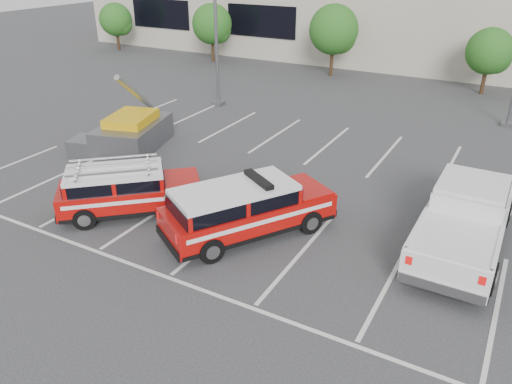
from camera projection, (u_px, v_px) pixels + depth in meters
ground at (224, 232)px, 16.04m from camera, size 120.00×120.00×0.00m
stall_markings at (285, 180)px, 19.56m from camera, size 23.00×15.00×0.01m
tree_far_left at (117, 21)px, 43.10m from camera, size 2.77×2.77×3.99m
tree_left at (213, 25)px, 38.60m from camera, size 3.07×3.07×4.42m
tree_mid_left at (335, 31)px, 34.11m from camera, size 3.37×3.37×4.85m
tree_mid_right at (491, 53)px, 29.97m from camera, size 2.77×2.77×3.99m
light_pole_left at (215, 10)px, 26.65m from camera, size 0.90×0.60×10.24m
fire_chief_suv at (246, 213)px, 15.58m from camera, size 4.50×5.59×1.89m
white_pickup at (464, 223)px, 14.97m from camera, size 2.23×6.37×1.95m
ladder_suv at (128, 193)px, 16.89m from camera, size 4.70×4.47×1.84m
utility_rig at (129, 133)px, 22.45m from camera, size 3.64×4.64×3.50m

